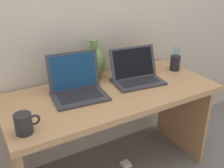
{
  "coord_description": "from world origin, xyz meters",
  "views": [
    {
      "loc": [
        -0.79,
        -1.38,
        1.49
      ],
      "look_at": [
        0.0,
        0.0,
        0.75
      ],
      "focal_mm": 42.57,
      "sensor_mm": 36.0,
      "label": 1
    }
  ],
  "objects_px": {
    "laptop_left": "(77,84)",
    "power_brick": "(126,164)",
    "coffee_mug": "(24,124)",
    "pen_cup": "(175,63)",
    "laptop_right": "(136,73)",
    "green_vase": "(94,62)"
  },
  "relations": [
    {
      "from": "coffee_mug",
      "to": "power_brick",
      "type": "height_order",
      "value": "coffee_mug"
    },
    {
      "from": "pen_cup",
      "to": "power_brick",
      "type": "xyz_separation_m",
      "value": [
        -0.49,
        -0.08,
        -0.75
      ]
    },
    {
      "from": "laptop_right",
      "to": "green_vase",
      "type": "xyz_separation_m",
      "value": [
        -0.23,
        0.2,
        0.06
      ]
    },
    {
      "from": "laptop_right",
      "to": "green_vase",
      "type": "distance_m",
      "value": 0.31
    },
    {
      "from": "pen_cup",
      "to": "laptop_right",
      "type": "bearing_deg",
      "value": -177.22
    },
    {
      "from": "laptop_left",
      "to": "power_brick",
      "type": "bearing_deg",
      "value": -11.7
    },
    {
      "from": "power_brick",
      "to": "laptop_right",
      "type": "bearing_deg",
      "value": 29.52
    },
    {
      "from": "laptop_right",
      "to": "coffee_mug",
      "type": "distance_m",
      "value": 0.88
    },
    {
      "from": "laptop_right",
      "to": "power_brick",
      "type": "xyz_separation_m",
      "value": [
        -0.1,
        -0.06,
        -0.75
      ]
    },
    {
      "from": "green_vase",
      "to": "laptop_left",
      "type": "bearing_deg",
      "value": -139.42
    },
    {
      "from": "laptop_left",
      "to": "power_brick",
      "type": "distance_m",
      "value": 0.84
    },
    {
      "from": "laptop_left",
      "to": "green_vase",
      "type": "bearing_deg",
      "value": 40.58
    },
    {
      "from": "green_vase",
      "to": "coffee_mug",
      "type": "relative_size",
      "value": 2.2
    },
    {
      "from": "green_vase",
      "to": "power_brick",
      "type": "xyz_separation_m",
      "value": [
        0.13,
        -0.26,
        -0.81
      ]
    },
    {
      "from": "laptop_left",
      "to": "pen_cup",
      "type": "xyz_separation_m",
      "value": [
        0.84,
        0.01,
        -0.01
      ]
    },
    {
      "from": "coffee_mug",
      "to": "pen_cup",
      "type": "relative_size",
      "value": 0.67
    },
    {
      "from": "green_vase",
      "to": "pen_cup",
      "type": "distance_m",
      "value": 0.65
    },
    {
      "from": "laptop_right",
      "to": "pen_cup",
      "type": "relative_size",
      "value": 1.93
    },
    {
      "from": "laptop_right",
      "to": "coffee_mug",
      "type": "height_order",
      "value": "laptop_right"
    },
    {
      "from": "coffee_mug",
      "to": "power_brick",
      "type": "xyz_separation_m",
      "value": [
        0.74,
        0.19,
        -0.74
      ]
    },
    {
      "from": "pen_cup",
      "to": "power_brick",
      "type": "height_order",
      "value": "pen_cup"
    },
    {
      "from": "laptop_left",
      "to": "green_vase",
      "type": "relative_size",
      "value": 1.26
    }
  ]
}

